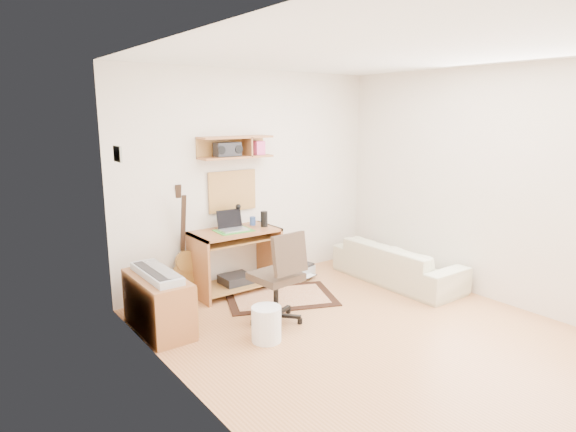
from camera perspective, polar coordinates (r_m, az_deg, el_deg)
floor at (r=4.95m, az=8.88°, el=-13.31°), size 3.60×4.00×0.01m
ceiling at (r=4.51m, az=10.00°, el=18.24°), size 3.60×4.00×0.01m
back_wall at (r=6.11m, az=-4.20°, el=4.43°), size 3.60×0.01×2.60m
left_wall at (r=3.52m, az=-11.63°, el=-1.41°), size 0.01×4.00×2.60m
right_wall at (r=5.97m, az=21.63°, el=3.45°), size 0.01×4.00×2.60m
wall_shelf at (r=5.80m, az=-6.10°, el=7.97°), size 0.90×0.25×0.26m
cork_board at (r=5.95m, az=-6.50°, el=2.92°), size 0.64×0.03×0.49m
wall_photo at (r=4.85m, az=-19.22°, el=6.84°), size 0.02×0.20×0.15m
desk at (r=5.85m, az=-6.13°, el=-5.22°), size 1.00×0.55×0.75m
laptop at (r=5.70m, az=-6.37°, el=-0.56°), size 0.33×0.33×0.24m
speaker at (r=5.89m, az=-2.80°, el=-0.35°), size 0.08×0.08×0.19m
desk_lamp at (r=5.92m, az=-5.63°, el=0.14°), size 0.09×0.09×0.28m
pencil_cup at (r=5.98m, az=-4.13°, el=-0.58°), size 0.07×0.07×0.10m
boombox at (r=5.74m, az=-7.08°, el=7.71°), size 0.31×0.14×0.16m
rug at (r=5.73m, az=-0.88°, el=-9.41°), size 1.44×1.22×0.02m
task_chair at (r=4.95m, az=-1.42°, el=-7.03°), size 0.54×0.54×0.97m
cabinet at (r=5.00m, az=-14.86°, el=-9.82°), size 0.40×0.90×0.55m
music_keyboard at (r=4.90m, az=-15.05°, el=-6.46°), size 0.24×0.78×0.07m
guitar at (r=5.64m, az=-11.83°, el=-3.08°), size 0.36×0.23×1.31m
waste_basket at (r=4.67m, az=-2.53°, el=-12.44°), size 0.33×0.33×0.34m
printer at (r=6.40m, az=0.93°, el=-6.35°), size 0.48×0.42×0.16m
sofa at (r=6.30m, az=12.64°, el=-4.60°), size 0.49×1.69×0.66m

